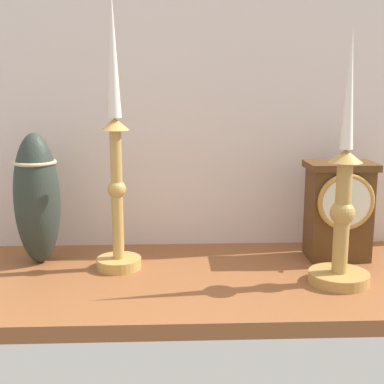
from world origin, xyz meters
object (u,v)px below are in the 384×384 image
at_px(mantel_clock, 339,209).
at_px(candlestick_tall_center, 342,213).
at_px(tall_ceramic_vase, 37,198).
at_px(candlestick_tall_left, 116,170).

bearing_deg(mantel_clock, candlestick_tall_center, -105.60).
xyz_separation_m(mantel_clock, tall_ceramic_vase, (-0.53, -0.00, 0.03)).
xyz_separation_m(candlestick_tall_center, tall_ceramic_vase, (-0.49, 0.12, 0.00)).
distance_m(mantel_clock, candlestick_tall_left, 0.40).
bearing_deg(tall_ceramic_vase, candlestick_tall_left, -14.29).
distance_m(candlestick_tall_left, candlestick_tall_center, 0.37).
bearing_deg(candlestick_tall_left, tall_ceramic_vase, 165.71).
relative_size(candlestick_tall_center, tall_ceramic_vase, 1.72).
bearing_deg(mantel_clock, candlestick_tall_left, -174.56).
bearing_deg(candlestick_tall_left, candlestick_tall_center, -13.49).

